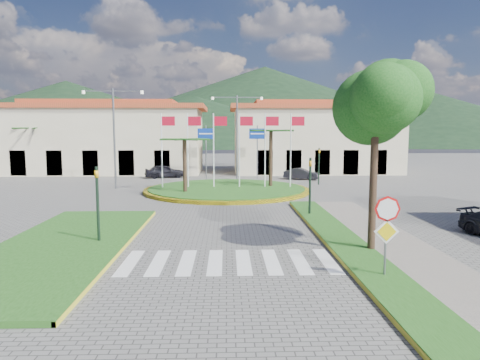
{
  "coord_description": "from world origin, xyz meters",
  "views": [
    {
      "loc": [
        0.03,
        -10.7,
        4.58
      ],
      "look_at": [
        0.6,
        8.0,
        2.47
      ],
      "focal_mm": 32.0,
      "sensor_mm": 36.0,
      "label": 1
    }
  ],
  "objects_px": {
    "car_dark_b": "(301,174)",
    "roundabout_island": "(227,189)",
    "stop_sign": "(387,224)",
    "deciduous_tree": "(376,116)",
    "white_van": "(161,169)",
    "car_dark_a": "(165,171)"
  },
  "relations": [
    {
      "from": "car_dark_b",
      "to": "white_van",
      "type": "bearing_deg",
      "value": 85.62
    },
    {
      "from": "deciduous_tree",
      "to": "car_dark_b",
      "type": "bearing_deg",
      "value": 86.15
    },
    {
      "from": "stop_sign",
      "to": "white_van",
      "type": "distance_m",
      "value": 36.26
    },
    {
      "from": "roundabout_island",
      "to": "car_dark_b",
      "type": "height_order",
      "value": "roundabout_island"
    },
    {
      "from": "stop_sign",
      "to": "deciduous_tree",
      "type": "distance_m",
      "value": 4.59
    },
    {
      "from": "deciduous_tree",
      "to": "stop_sign",
      "type": "bearing_deg",
      "value": -101.18
    },
    {
      "from": "stop_sign",
      "to": "white_van",
      "type": "bearing_deg",
      "value": 109.41
    },
    {
      "from": "stop_sign",
      "to": "deciduous_tree",
      "type": "xyz_separation_m",
      "value": [
        0.6,
        3.04,
        3.38
      ]
    },
    {
      "from": "stop_sign",
      "to": "car_dark_a",
      "type": "relative_size",
      "value": 0.68
    },
    {
      "from": "stop_sign",
      "to": "white_van",
      "type": "xyz_separation_m",
      "value": [
        -12.04,
        34.18,
        -1.24
      ]
    },
    {
      "from": "roundabout_island",
      "to": "white_van",
      "type": "height_order",
      "value": "roundabout_island"
    },
    {
      "from": "deciduous_tree",
      "to": "white_van",
      "type": "bearing_deg",
      "value": 112.1
    },
    {
      "from": "roundabout_island",
      "to": "stop_sign",
      "type": "bearing_deg",
      "value": -76.27
    },
    {
      "from": "white_van",
      "to": "car_dark_b",
      "type": "bearing_deg",
      "value": -105.62
    },
    {
      "from": "deciduous_tree",
      "to": "white_van",
      "type": "relative_size",
      "value": 1.73
    },
    {
      "from": "roundabout_island",
      "to": "deciduous_tree",
      "type": "distance_m",
      "value": 18.55
    },
    {
      "from": "deciduous_tree",
      "to": "car_dark_a",
      "type": "distance_m",
      "value": 29.88
    },
    {
      "from": "car_dark_b",
      "to": "roundabout_island",
      "type": "bearing_deg",
      "value": 156.94
    },
    {
      "from": "roundabout_island",
      "to": "car_dark_a",
      "type": "distance_m",
      "value": 11.89
    },
    {
      "from": "white_van",
      "to": "deciduous_tree",
      "type": "bearing_deg",
      "value": -150.31
    },
    {
      "from": "roundabout_island",
      "to": "deciduous_tree",
      "type": "xyz_separation_m",
      "value": [
        5.5,
        -17.0,
        5.0
      ]
    },
    {
      "from": "roundabout_island",
      "to": "car_dark_a",
      "type": "xyz_separation_m",
      "value": [
        -6.23,
        10.11,
        0.49
      ]
    }
  ]
}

